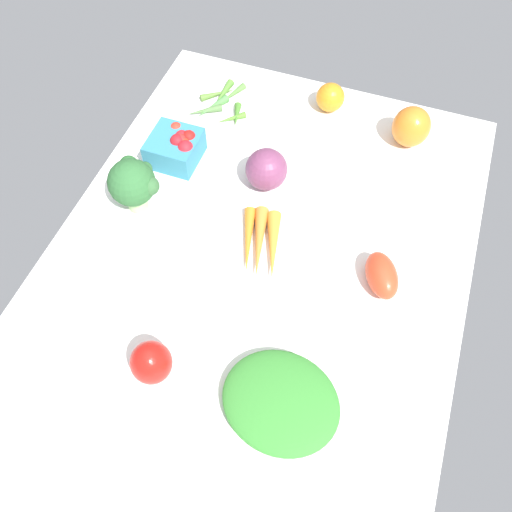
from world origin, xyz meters
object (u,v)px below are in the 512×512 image
object	(u,v)px
roma_tomato	(382,275)
leafy_greens_clump	(281,401)
red_onion_center	(266,169)
broccoli_head	(133,183)
okra_pile	(221,104)
carrot_bunch	(262,243)
berry_basket	(177,147)
heirloom_tomato_orange	(330,97)
bell_pepper_red	(151,362)
bell_pepper_orange	(411,127)

from	to	relation	value
roma_tomato	leafy_greens_clump	xyz separation A→B (cm)	(-27.06, 9.71, -0.62)
red_onion_center	broccoli_head	distance (cm)	25.82
red_onion_center	roma_tomato	bearing A→B (deg)	-119.50
okra_pile	carrot_bunch	bearing A→B (deg)	-146.90
carrot_bunch	leafy_greens_clump	bearing A→B (deg)	-154.97
broccoli_head	berry_basket	bearing A→B (deg)	-8.49
heirloom_tomato_orange	carrot_bunch	world-z (taller)	heirloom_tomato_orange
bell_pepper_red	leafy_greens_clump	size ratio (longest dim) A/B	0.43
bell_pepper_red	roma_tomato	world-z (taller)	bell_pepper_red
leafy_greens_clump	okra_pile	bearing A→B (deg)	29.60
bell_pepper_red	broccoli_head	bearing A→B (deg)	30.59
broccoli_head	red_onion_center	bearing A→B (deg)	-57.69
bell_pepper_orange	roma_tomato	xyz separation A→B (cm)	(-36.38, -2.11, -1.68)
berry_basket	broccoli_head	distance (cm)	14.57
okra_pile	leafy_greens_clump	bearing A→B (deg)	-150.40
heirloom_tomato_orange	leafy_greens_clump	xyz separation A→B (cm)	(-67.76, -10.93, -1.10)
carrot_bunch	broccoli_head	bearing A→B (deg)	87.15
red_onion_center	leafy_greens_clump	xyz separation A→B (cm)	(-42.20, -17.05, -2.14)
heirloom_tomato_orange	carrot_bunch	distance (cm)	40.67
carrot_bunch	okra_pile	world-z (taller)	carrot_bunch
red_onion_center	bell_pepper_red	xyz separation A→B (cm)	(-43.83, 3.92, -0.19)
roma_tomato	okra_pile	xyz separation A→B (cm)	(32.96, 43.82, -1.84)
roma_tomato	okra_pile	world-z (taller)	roma_tomato
berry_basket	okra_pile	distance (cm)	17.90
bell_pepper_red	bell_pepper_orange	world-z (taller)	bell_pepper_orange
berry_basket	okra_pile	xyz separation A→B (cm)	(17.53, -2.57, -2.56)
leafy_greens_clump	broccoli_head	xyz separation A→B (cm)	(28.47, 38.76, 4.72)
roma_tomato	red_onion_center	bearing A→B (deg)	-147.50
roma_tomato	okra_pile	bearing A→B (deg)	-154.95
leafy_greens_clump	broccoli_head	size ratio (longest dim) A/B	1.62
bell_pepper_orange	leafy_greens_clump	world-z (taller)	bell_pepper_orange
roma_tomato	carrot_bunch	xyz separation A→B (cm)	(0.11, 22.40, -1.37)
carrot_bunch	bell_pepper_orange	bearing A→B (deg)	-29.23
red_onion_center	broccoli_head	size ratio (longest dim) A/B	0.73
bell_pepper_orange	berry_basket	xyz separation A→B (cm)	(-20.94, 44.27, -0.96)
bell_pepper_red	carrot_bunch	distance (cm)	30.09
leafy_greens_clump	okra_pile	distance (cm)	69.04
berry_basket	broccoli_head	bearing A→B (deg)	171.51
bell_pepper_red	leafy_greens_clump	xyz separation A→B (cm)	(1.63, -20.97, -1.94)
red_onion_center	berry_basket	bearing A→B (deg)	89.16
bell_pepper_orange	carrot_bunch	xyz separation A→B (cm)	(-36.26, 20.29, -3.05)
berry_basket	okra_pile	world-z (taller)	berry_basket
leafy_greens_clump	red_onion_center	bearing A→B (deg)	21.99
heirloom_tomato_orange	bell_pepper_orange	size ratio (longest dim) A/B	0.73
heirloom_tomato_orange	berry_basket	world-z (taller)	berry_basket
red_onion_center	bell_pepper_orange	xyz separation A→B (cm)	(21.23, -24.65, 0.16)
leafy_greens_clump	carrot_bunch	bearing A→B (deg)	25.03
roma_tomato	berry_basket	distance (cm)	48.89
heirloom_tomato_orange	leafy_greens_clump	bearing A→B (deg)	-170.84
red_onion_center	carrot_bunch	xyz separation A→B (cm)	(-15.03, -4.36, -2.88)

